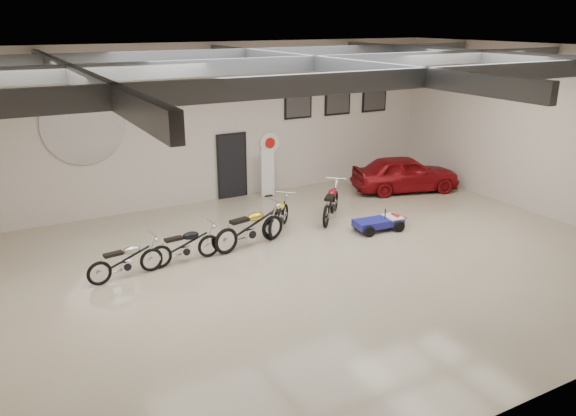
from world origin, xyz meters
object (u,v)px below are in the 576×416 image
motorcycle_red (331,202)px  vintage_car (405,173)px  banner_stand (268,172)px  go_kart (383,219)px  motorcycle_yellow (279,215)px  motorcycle_silver (125,260)px  motorcycle_black (185,245)px  motorcycle_gold (250,227)px

motorcycle_red → vintage_car: vintage_car is taller
banner_stand → go_kart: bearing=-70.7°
go_kart → motorcycle_red: bearing=124.4°
motorcycle_red → motorcycle_yellow: bearing=138.2°
motorcycle_yellow → go_kart: (2.62, -1.30, -0.16)m
motorcycle_silver → motorcycle_red: size_ratio=0.86×
motorcycle_silver → motorcycle_yellow: bearing=4.4°
go_kart → motorcycle_silver: bearing=-177.3°
motorcycle_black → motorcycle_yellow: bearing=10.8°
go_kart → motorcycle_gold: bearing=175.3°
motorcycle_black → motorcycle_yellow: 3.10m
motorcycle_gold → vintage_car: 7.10m
banner_stand → motorcycle_yellow: (-1.22, -3.10, -0.37)m
motorcycle_silver → go_kart: 7.10m
motorcycle_silver → motorcycle_gold: size_ratio=0.83×
motorcycle_yellow → motorcycle_red: motorcycle_red is taller
banner_stand → motorcycle_black: (-4.22, -3.88, -0.38)m
motorcycle_gold → motorcycle_yellow: motorcycle_gold is taller
banner_stand → motorcycle_black: size_ratio=0.94×
motorcycle_gold → motorcycle_red: 3.10m
motorcycle_gold → motorcycle_black: bearing=173.5°
motorcycle_black → go_kart: 5.65m
banner_stand → motorcycle_gold: size_ratio=0.80×
motorcycle_black → motorcycle_yellow: motorcycle_yellow is taller
motorcycle_silver → motorcycle_black: bearing=-0.6°
motorcycle_gold → motorcycle_yellow: bearing=16.7°
motorcycle_gold → go_kart: bearing=-21.4°
motorcycle_silver → motorcycle_gold: motorcycle_gold is taller
motorcycle_silver → motorcycle_yellow: 4.57m
motorcycle_gold → go_kart: 3.87m
motorcycle_black → motorcycle_red: size_ratio=0.88×
motorcycle_silver → motorcycle_gold: bearing=-1.9°
motorcycle_black → motorcycle_red: 4.91m
go_kart → vintage_car: (3.01, 2.66, 0.31)m
motorcycle_gold → motorcycle_red: motorcycle_gold is taller
motorcycle_gold → motorcycle_red: (3.00, 0.78, -0.02)m
motorcycle_silver → motorcycle_red: (6.28, 1.12, 0.07)m
go_kart → vintage_car: size_ratio=0.47×
motorcycle_black → motorcycle_gold: 1.82m
banner_stand → motorcycle_gold: banner_stand is taller
motorcycle_red → go_kart: bearing=-107.5°
banner_stand → motorcycle_red: 3.03m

